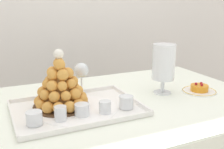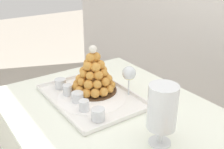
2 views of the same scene
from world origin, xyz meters
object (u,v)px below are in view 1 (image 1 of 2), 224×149
(dessert_cup_mid_left, at_px, (61,114))
(fruit_tart_plate, at_px, (199,89))
(croquembouche, at_px, (60,86))
(dessert_cup_left, at_px, (34,119))
(macaron_goblet, at_px, (164,63))
(wine_glass, at_px, (81,71))
(dessert_cup_centre, at_px, (82,110))
(serving_tray, at_px, (77,109))
(dessert_cup_right, at_px, (126,102))
(dessert_cup_mid_right, at_px, (105,108))

(dessert_cup_mid_left, distance_m, fruit_tart_plate, 0.76)
(croquembouche, relative_size, dessert_cup_left, 4.16)
(croquembouche, bearing_deg, macaron_goblet, -1.41)
(croquembouche, distance_m, dessert_cup_left, 0.21)
(wine_glass, bearing_deg, macaron_goblet, -20.24)
(croquembouche, xyz_separation_m, dessert_cup_centre, (0.05, -0.13, -0.07))
(serving_tray, xyz_separation_m, dessert_cup_right, (0.20, -0.08, 0.03))
(dessert_cup_left, height_order, dessert_cup_mid_right, same)
(dessert_cup_mid_left, distance_m, macaron_goblet, 0.60)
(dessert_cup_centre, xyz_separation_m, wine_glass, (0.09, 0.26, 0.09))
(croquembouche, height_order, dessert_cup_left, croquembouche)
(dessert_cup_left, height_order, dessert_cup_right, dessert_cup_right)
(serving_tray, bearing_deg, macaron_goblet, 4.34)
(serving_tray, bearing_deg, dessert_cup_centre, -91.94)
(dessert_cup_right, bearing_deg, dessert_cup_mid_left, -178.76)
(serving_tray, xyz_separation_m, dessert_cup_mid_right, (0.09, -0.10, 0.03))
(wine_glass, bearing_deg, croquembouche, -137.09)
(dessert_cup_mid_left, distance_m, wine_glass, 0.34)
(croquembouche, xyz_separation_m, dessert_cup_left, (-0.14, -0.13, -0.07))
(dessert_cup_right, bearing_deg, dessert_cup_left, -179.92)
(dessert_cup_left, height_order, dessert_cup_mid_left, dessert_cup_mid_left)
(croquembouche, distance_m, dessert_cup_mid_right, 0.22)
(dessert_cup_left, distance_m, wine_glass, 0.40)
(fruit_tart_plate, bearing_deg, croquembouche, 173.75)
(serving_tray, distance_m, fruit_tart_plate, 0.66)
(fruit_tart_plate, bearing_deg, dessert_cup_centre, -175.66)
(serving_tray, relative_size, dessert_cup_centre, 8.82)
(croquembouche, distance_m, macaron_goblet, 0.53)
(dessert_cup_right, bearing_deg, macaron_goblet, 23.59)
(dessert_cup_centre, bearing_deg, dessert_cup_mid_left, -173.64)
(dessert_cup_mid_left, relative_size, macaron_goblet, 0.23)
(dessert_cup_right, distance_m, macaron_goblet, 0.33)
(macaron_goblet, bearing_deg, dessert_cup_mid_left, -167.49)
(serving_tray, distance_m, dessert_cup_mid_left, 0.13)
(dessert_cup_left, xyz_separation_m, dessert_cup_centre, (0.19, 0.00, -0.00))
(dessert_cup_mid_left, bearing_deg, fruit_tart_plate, 4.59)
(dessert_cup_centre, xyz_separation_m, dessert_cup_mid_right, (0.10, -0.02, 0.00))
(macaron_goblet, relative_size, fruit_tart_plate, 1.44)
(croquembouche, relative_size, fruit_tart_plate, 1.46)
(dessert_cup_right, height_order, macaron_goblet, macaron_goblet)
(dessert_cup_left, bearing_deg, croquembouche, 43.64)
(dessert_cup_centre, height_order, macaron_goblet, macaron_goblet)
(dessert_cup_left, bearing_deg, dessert_cup_centre, 1.32)
(dessert_cup_right, height_order, fruit_tart_plate, dessert_cup_right)
(dessert_cup_mid_left, bearing_deg, serving_tray, 43.57)
(croquembouche, distance_m, dessert_cup_right, 0.30)
(wine_glass, bearing_deg, dessert_cup_left, -136.72)
(serving_tray, bearing_deg, dessert_cup_mid_right, -45.84)
(dessert_cup_mid_right, relative_size, fruit_tart_plate, 0.29)
(dessert_cup_mid_left, bearing_deg, macaron_goblet, 12.51)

